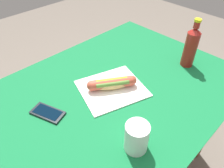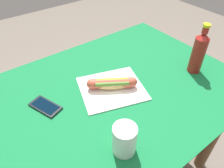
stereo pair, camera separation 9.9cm
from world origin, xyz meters
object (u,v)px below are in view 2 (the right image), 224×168
cell_phone (45,106)px  drinking_cup (124,139)px  hot_dog (112,83)px  soda_bottle (199,52)px

cell_phone → drinking_cup: size_ratio=1.33×
cell_phone → hot_dog: bearing=165.4°
soda_bottle → cell_phone: bearing=-16.6°
cell_phone → drinking_cup: drinking_cup is taller
drinking_cup → cell_phone: bearing=-68.8°
soda_bottle → drinking_cup: 0.61m
hot_dog → soda_bottle: 0.46m
hot_dog → soda_bottle: bearing=162.0°
hot_dog → drinking_cup: drinking_cup is taller
hot_dog → soda_bottle: (-0.43, 0.14, 0.08)m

